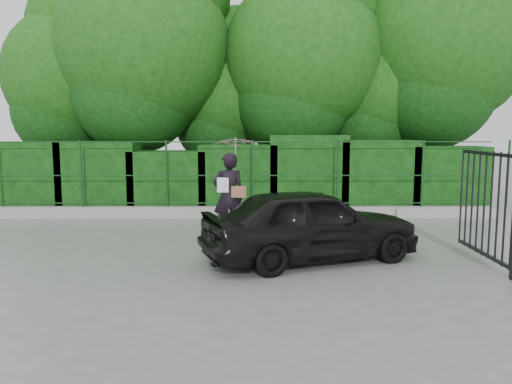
{
  "coord_description": "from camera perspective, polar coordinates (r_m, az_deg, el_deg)",
  "views": [
    {
      "loc": [
        0.45,
        -8.86,
        2.37
      ],
      "look_at": [
        0.49,
        1.3,
        1.1
      ],
      "focal_mm": 35.0,
      "sensor_mm": 36.0,
      "label": 1
    }
  ],
  "objects": [
    {
      "name": "car",
      "position": [
        9.1,
        6.28,
        -3.65
      ],
      "size": [
        4.27,
        2.9,
        1.35
      ],
      "primitive_type": "imported",
      "rotation": [
        0.0,
        0.0,
        1.93
      ],
      "color": "black",
      "rests_on": "ground"
    },
    {
      "name": "trees",
      "position": [
        16.76,
        2.2,
        14.83
      ],
      "size": [
        17.1,
        6.15,
        8.08
      ],
      "color": "black",
      "rests_on": "ground"
    },
    {
      "name": "kerb",
      "position": [
        13.55,
        -2.13,
        -2.31
      ],
      "size": [
        14.0,
        0.25,
        0.3
      ],
      "primitive_type": "cube",
      "color": "#9E9E99",
      "rests_on": "ground"
    },
    {
      "name": "gate",
      "position": [
        9.21,
        26.56,
        -1.01
      ],
      "size": [
        0.22,
        2.33,
        2.36
      ],
      "color": "black",
      "rests_on": "ground"
    },
    {
      "name": "hedge",
      "position": [
        14.43,
        -1.94,
        1.68
      ],
      "size": [
        14.2,
        1.2,
        2.22
      ],
      "color": "black",
      "rests_on": "ground"
    },
    {
      "name": "ground",
      "position": [
        9.18,
        -3.05,
        -7.84
      ],
      "size": [
        80.0,
        80.0,
        0.0
      ],
      "primitive_type": "plane",
      "color": "gray"
    },
    {
      "name": "woman",
      "position": [
        10.8,
        -2.65,
        2.18
      ],
      "size": [
        1.02,
        1.0,
        2.22
      ],
      "color": "black",
      "rests_on": "ground"
    },
    {
      "name": "fence",
      "position": [
        13.41,
        -1.21,
        2.12
      ],
      "size": [
        14.13,
        0.06,
        1.8
      ],
      "color": "#153D18",
      "rests_on": "kerb"
    }
  ]
}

